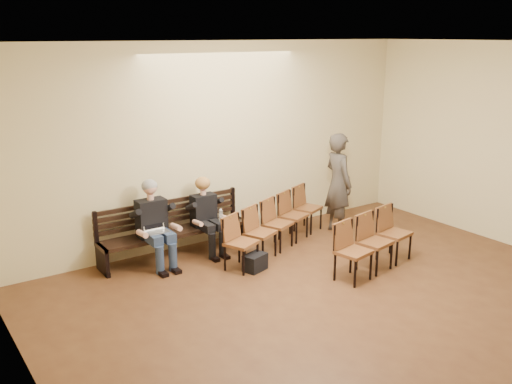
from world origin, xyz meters
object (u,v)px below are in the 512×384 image
passerby (339,176)px  chair_row_front (278,224)px  bench (176,243)px  seated_woman (207,218)px  bag (255,262)px  chair_row_back (375,243)px  seated_man (154,223)px  water_bottle (221,223)px  laptop (158,233)px

passerby → chair_row_front: 1.56m
bench → seated_woman: bearing=-12.6°
passerby → chair_row_front: bearing=100.1°
bag → chair_row_back: bearing=-33.0°
seated_man → bag: seated_man is taller
seated_man → water_bottle: seated_man is taller
bag → passerby: passerby is taller
seated_woman → water_bottle: size_ratio=5.25×
bench → laptop: 0.63m
water_bottle → bag: water_bottle is taller
water_bottle → chair_row_front: bearing=-16.6°
passerby → chair_row_front: passerby is taller
seated_woman → water_bottle: (0.14, -0.24, -0.03)m
seated_man → laptop: (-0.02, -0.17, -0.12)m
chair_row_back → chair_row_front: bearing=102.4°
bench → chair_row_front: bearing=-21.7°
bench → water_bottle: (0.67, -0.36, 0.34)m
laptop → bag: (1.21, -0.96, -0.44)m
seated_man → passerby: passerby is taller
bench → seated_man: (-0.42, -0.12, 0.47)m
chair_row_front → water_bottle: bearing=140.8°
seated_man → chair_row_back: 3.51m
seated_man → water_bottle: 1.13m
bag → chair_row_back: size_ratio=0.23×
seated_woman → chair_row_back: seated_woman is taller
water_bottle → seated_man: bearing=167.5°
bench → seated_man: 0.64m
seated_woman → chair_row_front: (1.10, -0.53, -0.16)m
water_bottle → bag: size_ratio=0.62×
bag → bench: bearing=121.5°
bench → passerby: 3.23m
bag → chair_row_front: 1.10m
laptop → chair_row_front: size_ratio=0.13×
laptop → chair_row_back: (2.78, -1.98, -0.13)m
laptop → chair_row_back: chair_row_back is taller
bag → seated_man: bearing=136.5°
bench → chair_row_front: chair_row_front is taller
seated_woman → water_bottle: seated_woman is taller
seated_woman → chair_row_front: size_ratio=0.45×
water_bottle → seated_woman: bearing=119.4°
seated_man → passerby: bearing=-7.9°
laptop → bag: laptop is taller
seated_man → chair_row_back: (2.76, -2.15, -0.25)m
seated_man → passerby: 3.53m
water_bottle → chair_row_back: size_ratio=0.14×
laptop → passerby: 3.55m
bench → bag: size_ratio=7.14×
laptop → seated_man: bearing=66.9°
laptop → water_bottle: bearing=-18.6°
bench → water_bottle: bearing=-28.3°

